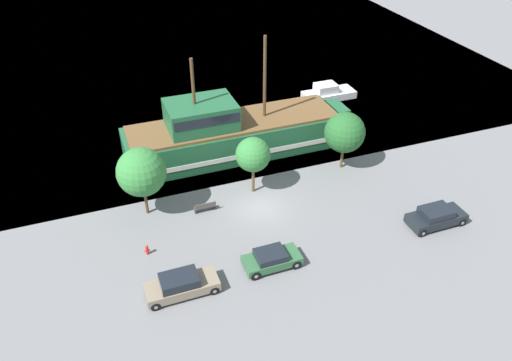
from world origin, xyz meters
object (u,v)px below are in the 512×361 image
(parked_car_curb_rear, at_px, (272,259))
(fire_hydrant, at_px, (147,249))
(pirate_ship, at_px, (231,133))
(moored_boat_dockside, at_px, (328,93))
(parked_car_curb_mid, at_px, (181,285))
(bench_promenade_east, at_px, (205,207))
(parked_car_curb_front, at_px, (436,217))

(parked_car_curb_rear, height_order, fire_hydrant, parked_car_curb_rear)
(pirate_ship, bearing_deg, parked_car_curb_rear, -97.75)
(pirate_ship, relative_size, moored_boat_dockside, 3.61)
(moored_boat_dockside, bearing_deg, parked_car_curb_rear, -125.08)
(parked_car_curb_mid, height_order, bench_promenade_east, parked_car_curb_mid)
(parked_car_curb_front, relative_size, parked_car_curb_mid, 0.95)
(moored_boat_dockside, relative_size, fire_hydrant, 7.66)
(pirate_ship, xyz_separation_m, fire_hydrant, (-9.86, -11.12, -1.62))
(moored_boat_dockside, height_order, parked_car_curb_front, moored_boat_dockside)
(pirate_ship, height_order, moored_boat_dockside, pirate_ship)
(bench_promenade_east, bearing_deg, parked_car_curb_mid, -115.64)
(fire_hydrant, bearing_deg, parked_car_curb_mid, -72.01)
(fire_hydrant, bearing_deg, parked_car_curb_front, -11.62)
(parked_car_curb_front, relative_size, bench_promenade_east, 2.64)
(parked_car_curb_mid, relative_size, parked_car_curb_rear, 1.19)
(parked_car_curb_mid, distance_m, parked_car_curb_rear, 6.34)
(parked_car_curb_rear, bearing_deg, bench_promenade_east, 109.29)
(parked_car_curb_mid, distance_m, bench_promenade_east, 8.59)
(pirate_ship, relative_size, parked_car_curb_front, 4.73)
(parked_car_curb_rear, bearing_deg, parked_car_curb_front, -0.65)
(parked_car_curb_mid, bearing_deg, parked_car_curb_rear, 2.38)
(bench_promenade_east, bearing_deg, moored_boat_dockside, 39.27)
(pirate_ship, xyz_separation_m, parked_car_curb_mid, (-8.41, -15.57, -1.29))
(parked_car_curb_mid, height_order, parked_car_curb_rear, parked_car_curb_mid)
(moored_boat_dockside, distance_m, bench_promenade_east, 23.86)
(moored_boat_dockside, relative_size, parked_car_curb_front, 1.31)
(parked_car_curb_front, xyz_separation_m, fire_hydrant, (-21.10, 4.34, -0.33))
(parked_car_curb_rear, xyz_separation_m, bench_promenade_east, (-2.62, 7.47, -0.23))
(parked_car_curb_rear, bearing_deg, fire_hydrant, 151.68)
(bench_promenade_east, bearing_deg, fire_hydrant, -147.51)
(pirate_ship, xyz_separation_m, moored_boat_dockside, (13.78, 7.27, -1.39))
(moored_boat_dockside, height_order, parked_car_curb_mid, moored_boat_dockside)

